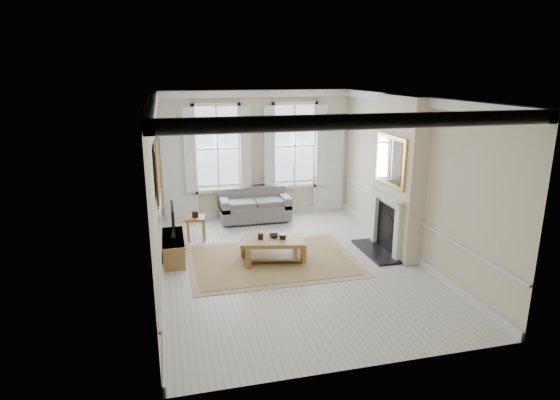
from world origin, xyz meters
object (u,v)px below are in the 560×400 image
object	(u,v)px
sofa	(254,207)
side_table	(195,221)
coffee_table	(273,242)
tv_stand	(174,248)

from	to	relation	value
sofa	side_table	world-z (taller)	sofa
coffee_table	tv_stand	world-z (taller)	coffee_table
sofa	coffee_table	distance (m)	2.83
sofa	tv_stand	size ratio (longest dim) A/B	1.33
coffee_table	tv_stand	bearing A→B (deg)	175.15
side_table	tv_stand	bearing A→B (deg)	-116.44
side_table	coffee_table	bearing A→B (deg)	-49.76
sofa	side_table	distance (m)	1.96
tv_stand	coffee_table	bearing A→B (deg)	-17.59
coffee_table	tv_stand	xyz separation A→B (m)	(-2.02, 0.64, -0.17)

